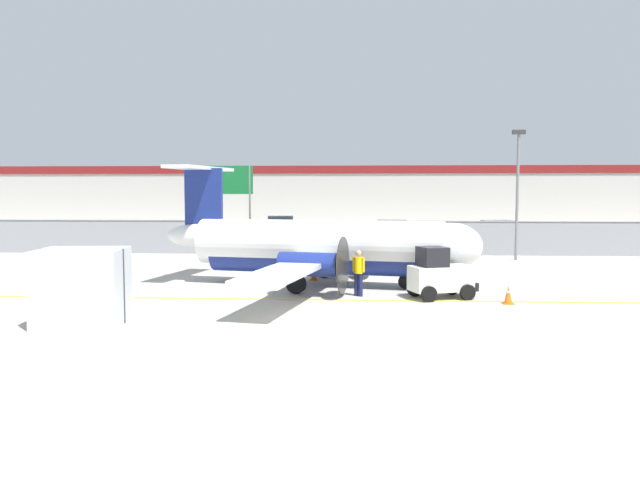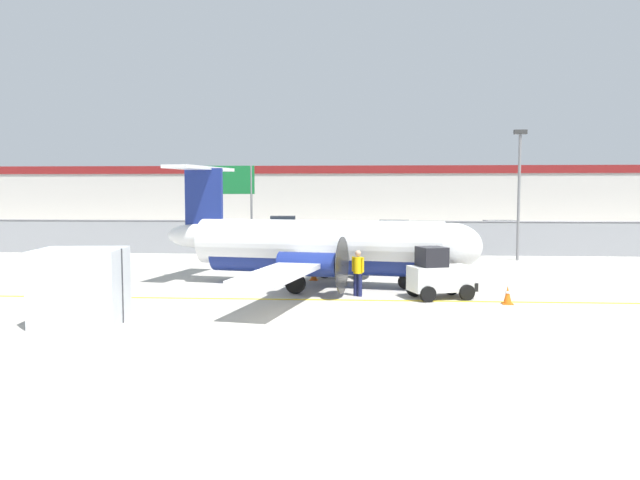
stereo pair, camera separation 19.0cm
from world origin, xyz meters
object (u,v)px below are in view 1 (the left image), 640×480
object	(u,v)px
parked_car_1	(282,225)
parked_car_3	(499,231)
parked_car_0	(167,233)
apron_light_pole	(518,184)
commuter_airplane	(324,247)
baggage_tug	(440,275)
cargo_container	(82,287)
traffic_cone_far_left	(508,295)
parked_car_2	(393,231)
ground_crew_worker	(359,271)
highway_sign	(225,187)
traffic_cone_near_right	(421,284)
traffic_cone_near_left	(314,273)

from	to	relation	value
parked_car_1	parked_car_3	distance (m)	18.93
parked_car_0	apron_light_pole	xyz separation A→B (m)	(22.59, -8.49, 3.41)
commuter_airplane	baggage_tug	bearing A→B (deg)	-21.60
cargo_container	parked_car_1	world-z (taller)	cargo_container
cargo_container	parked_car_0	xyz separation A→B (m)	(-5.65, 26.48, -0.21)
traffic_cone_far_left	parked_car_1	size ratio (longest dim) A/B	0.15
parked_car_0	parked_car_3	xyz separation A→B (m)	(24.35, 3.62, 0.00)
parked_car_2	parked_car_3	size ratio (longest dim) A/B	1.00
ground_crew_worker	parked_car_3	distance (m)	26.96
parked_car_3	highway_sign	distance (m)	21.05
ground_crew_worker	parked_car_1	world-z (taller)	same
cargo_container	highway_sign	xyz separation A→B (m)	(-0.45, 21.98, 3.04)
traffic_cone_near_right	apron_light_pole	size ratio (longest dim) A/B	0.09
traffic_cone_near_right	parked_car_1	world-z (taller)	parked_car_1
parked_car_1	highway_sign	xyz separation A→B (m)	(-1.76, -15.60, 3.24)
cargo_container	traffic_cone_far_left	size ratio (longest dim) A/B	4.08
commuter_airplane	parked_car_1	distance (m)	30.25
ground_crew_worker	parked_car_0	xyz separation A→B (m)	(-13.71, 21.15, -0.06)
commuter_airplane	cargo_container	size ratio (longest dim) A/B	6.13
baggage_tug	traffic_cone_near_left	world-z (taller)	baggage_tug
baggage_tug	traffic_cone_near_right	xyz separation A→B (m)	(-0.53, 1.41, -0.54)
parked_car_2	apron_light_pole	distance (m)	13.84
traffic_cone_near_left	parked_car_1	world-z (taller)	parked_car_1
parked_car_2	highway_sign	bearing A→B (deg)	-138.93
parked_car_1	parked_car_0	bearing A→B (deg)	-126.52
traffic_cone_near_left	highway_sign	world-z (taller)	highway_sign
baggage_tug	traffic_cone_near_right	distance (m)	1.60
ground_crew_worker	apron_light_pole	bearing A→B (deg)	-178.96
parked_car_3	ground_crew_worker	bearing A→B (deg)	-118.55
highway_sign	parked_car_1	bearing A→B (deg)	83.56
parked_car_1	parked_car_2	world-z (taller)	same
ground_crew_worker	highway_sign	world-z (taller)	highway_sign
baggage_tug	traffic_cone_far_left	distance (m)	2.49
apron_light_pole	parked_car_3	bearing A→B (deg)	81.73
parked_car_2	parked_car_3	xyz separation A→B (m)	(7.96, 0.22, 0.00)
cargo_container	parked_car_1	xyz separation A→B (m)	(1.31, 37.58, -0.21)
commuter_airplane	ground_crew_worker	size ratio (longest dim) A/B	9.42
traffic_cone_near_right	apron_light_pole	xyz separation A→B (m)	(6.49, 11.56, 3.99)
ground_crew_worker	parked_car_2	distance (m)	24.70
commuter_airplane	parked_car_2	bearing A→B (deg)	90.67
parked_car_2	parked_car_0	bearing A→B (deg)	-162.42
commuter_airplane	parked_car_1	xyz separation A→B (m)	(-5.34, 29.77, -0.71)
ground_crew_worker	parked_car_2	world-z (taller)	same
cargo_container	parked_car_1	size ratio (longest dim) A/B	0.60
cargo_container	highway_sign	world-z (taller)	highway_sign
cargo_container	apron_light_pole	distance (m)	24.92
traffic_cone_near_right	parked_car_1	xyz separation A→B (m)	(-9.14, 31.15, 0.58)
traffic_cone_near_left	parked_car_2	size ratio (longest dim) A/B	0.15
commuter_airplane	traffic_cone_near_left	world-z (taller)	commuter_airplane
parked_car_1	parked_car_3	world-z (taller)	same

